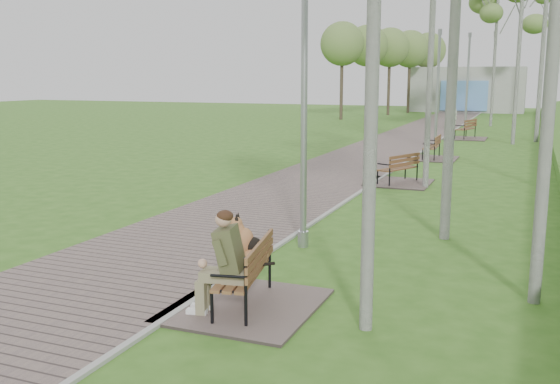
# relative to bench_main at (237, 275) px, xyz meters

# --- Properties ---
(ground) EXTENTS (120.00, 120.00, 0.00)m
(ground) POSITION_rel_bench_main_xyz_m (-0.65, 1.56, -0.46)
(ground) COLOR #34641C
(ground) RESTS_ON ground
(walkway) EXTENTS (3.50, 67.00, 0.04)m
(walkway) POSITION_rel_bench_main_xyz_m (-2.40, 23.06, -0.44)
(walkway) COLOR #685754
(walkway) RESTS_ON ground
(kerb) EXTENTS (0.10, 67.00, 0.05)m
(kerb) POSITION_rel_bench_main_xyz_m (-0.65, 23.06, -0.44)
(kerb) COLOR #999993
(kerb) RESTS_ON ground
(building_north) EXTENTS (10.00, 5.20, 4.00)m
(building_north) POSITION_rel_bench_main_xyz_m (-2.15, 52.53, 1.53)
(building_north) COLOR #9E9E99
(building_north) RESTS_ON ground
(bench_main) EXTENTS (1.89, 2.10, 1.65)m
(bench_main) POSITION_rel_bench_main_xyz_m (0.00, 0.00, 0.00)
(bench_main) COLOR #685754
(bench_main) RESTS_ON ground
(bench_second) EXTENTS (1.81, 2.01, 1.11)m
(bench_second) POSITION_rel_bench_main_xyz_m (-0.01, 10.89, -0.26)
(bench_second) COLOR #685754
(bench_second) RESTS_ON ground
(bench_third) EXTENTS (1.84, 2.05, 1.13)m
(bench_third) POSITION_rel_bench_main_xyz_m (0.05, 16.99, -0.25)
(bench_third) COLOR #685754
(bench_third) RESTS_ON ground
(bench_far) EXTENTS (2.03, 2.25, 1.24)m
(bench_far) POSITION_rel_bench_main_xyz_m (0.44, 25.75, -0.23)
(bench_far) COLOR #685754
(bench_far) RESTS_ON ground
(lamp_post_near) EXTENTS (0.20, 0.20, 5.11)m
(lamp_post_near) POSITION_rel_bench_main_xyz_m (-0.23, 3.26, 1.92)
(lamp_post_near) COLOR #93969B
(lamp_post_near) RESTS_ON ground
(lamp_post_second) EXTENTS (0.20, 0.20, 5.11)m
(lamp_post_second) POSITION_rel_bench_main_xyz_m (-0.29, 20.30, 1.92)
(lamp_post_second) COLOR #93969B
(lamp_post_second) RESTS_ON ground
(lamp_post_third) EXTENTS (0.22, 0.22, 5.72)m
(lamp_post_third) POSITION_rel_bench_main_xyz_m (-0.23, 32.42, 2.21)
(lamp_post_third) COLOR #93969B
(lamp_post_third) RESTS_ON ground
(pedestrian_near) EXTENTS (0.72, 0.49, 1.90)m
(pedestrian_near) POSITION_rel_bench_main_xyz_m (-0.95, 31.34, 0.49)
(pedestrian_near) COLOR white
(pedestrian_near) RESTS_ON ground
(birch_far_b) EXTENTS (2.64, 2.64, 9.81)m
(birch_far_b) POSITION_rel_bench_main_xyz_m (1.09, 34.99, 7.24)
(birch_far_b) COLOR silver
(birch_far_b) RESTS_ON ground
(birch_distant_b) EXTENTS (2.97, 2.97, 10.96)m
(birch_distant_b) POSITION_rel_bench_main_xyz_m (4.28, 45.48, 8.14)
(birch_distant_b) COLOR silver
(birch_distant_b) RESTS_ON ground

